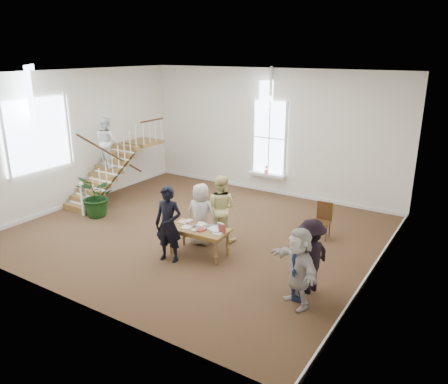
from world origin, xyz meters
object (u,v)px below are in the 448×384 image
Objects in this scene: person_yellow at (220,208)px; woman_cluster_a at (298,265)px; elderly_woman at (201,214)px; woman_cluster_b at (310,256)px; library_table at (200,231)px; side_chair at (323,218)px; police_officer at (168,224)px; woman_cluster_c at (298,267)px; floor_plant at (97,196)px.

woman_cluster_a is at bearing 139.21° from person_yellow.
elderly_woman reaches higher than woman_cluster_b.
side_chair is at bearing 47.50° from library_table.
side_chair is at bearing -155.67° from person_yellow.
side_chair is (-0.79, 2.96, -0.27)m from woman_cluster_b.
woman_cluster_a reaches higher than side_chair.
side_chair is (2.76, 3.44, -0.40)m from police_officer.
person_yellow reaches higher than side_chair.
elderly_woman is at bearing 47.75° from person_yellow.
elderly_woman is 0.99× the size of woman_cluster_c.
elderly_woman is (-0.37, 0.59, 0.20)m from library_table.
floor_plant is at bearing 170.67° from library_table.
elderly_woman is 3.56m from woman_cluster_a.
side_chair is at bearing -150.09° from elderly_woman.
elderly_woman is 1.08× the size of woman_cluster_a.
police_officer is 1.13× the size of woman_cluster_c.
library_table is 0.87m from police_officer.
woman_cluster_a is at bearing -11.58° from police_officer.
floor_plant is at bearing -77.52° from woman_cluster_b.
person_yellow is 1.09× the size of woman_cluster_c.
side_chair is at bearing 39.20° from police_officer.
elderly_woman is at bearing -85.02° from woman_cluster_b.
police_officer is at bearing -128.23° from library_table.
police_officer is at bearing 75.87° from elderly_woman.
person_yellow is 3.68m from woman_cluster_c.
library_table is 0.83× the size of police_officer.
person_yellow reaches higher than woman_cluster_c.
woman_cluster_b is (0.10, 0.45, 0.05)m from woman_cluster_a.
library_table is 1.17× the size of floor_plant.
library_table is at bearing 42.69° from police_officer.
library_table is at bearing -134.60° from side_chair.
side_chair is at bearing -147.54° from woman_cluster_b.
police_officer is 1.80m from person_yellow.
woman_cluster_a is at bearing -14.98° from library_table.
police_officer is at bearing -146.66° from woman_cluster_c.
elderly_woman is 1.67× the size of side_chair.
woman_cluster_a is 1.15× the size of floor_plant.
woman_cluster_c is (3.54, -0.17, -0.11)m from police_officer.
elderly_woman is at bearing 118.99° from library_table.
person_yellow is at bearing -94.42° from woman_cluster_b.
woman_cluster_b reaches higher than floor_plant.
person_yellow is 3.39m from woman_cluster_b.
woman_cluster_b is at bearing -6.37° from library_table.
police_officer is 3.58m from woman_cluster_b.
woman_cluster_a is 0.46m from woman_cluster_b.
woman_cluster_b is at bearing -80.22° from side_chair.
side_chair is (2.29, 2.78, -0.08)m from library_table.
police_officer is 3.44m from woman_cluster_a.
person_yellow is at bearing 8.13° from floor_plant.
person_yellow is (-0.07, 1.09, 0.28)m from library_table.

